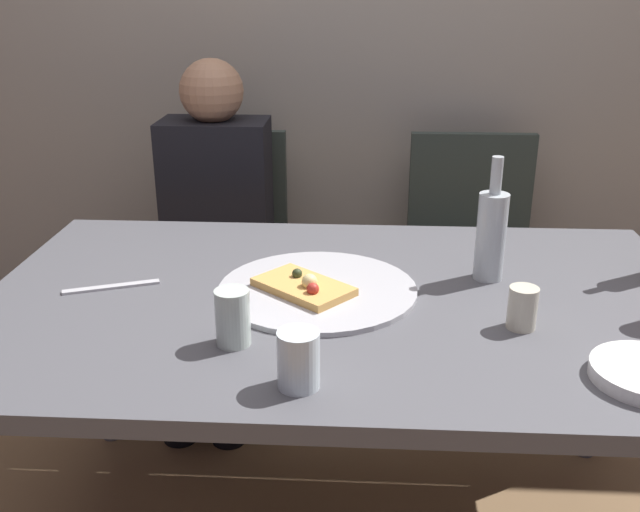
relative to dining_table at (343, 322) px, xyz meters
The scene contains 12 objects.
back_wall 1.40m from the dining_table, 90.00° to the left, with size 6.00×0.10×2.60m, color gray.
dining_table is the anchor object (origin of this frame).
pizza_tray 0.10m from the dining_table, 161.24° to the left, with size 0.46×0.46×0.01m, color #ADADB2.
pizza_slice_last 0.13m from the dining_table, behind, with size 0.25×0.24×0.05m.
wine_bottle 0.41m from the dining_table, 19.93° to the left, with size 0.07×0.07×0.30m.
tumbler_near 0.41m from the dining_table, 99.88° to the right, with size 0.08×0.08×0.11m, color silver.
tumbler_far 0.41m from the dining_table, 20.14° to the right, with size 0.06×0.06×0.09m, color beige.
wine_glass 0.34m from the dining_table, 131.23° to the right, with size 0.07×0.07×0.11m, color #B7C6BC.
table_knife 0.55m from the dining_table, behind, with size 0.22×0.02×0.01m, color #B7B7BC.
chair_left 1.03m from the dining_table, 116.57° to the left, with size 0.44×0.44×0.90m.
chair_right 1.02m from the dining_table, 64.52° to the left, with size 0.44×0.44×0.90m.
guest_in_sweater 0.88m from the dining_table, 120.97° to the left, with size 0.36×0.56×1.17m.
Camera 1 is at (0.03, -1.48, 1.40)m, focal length 39.96 mm.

